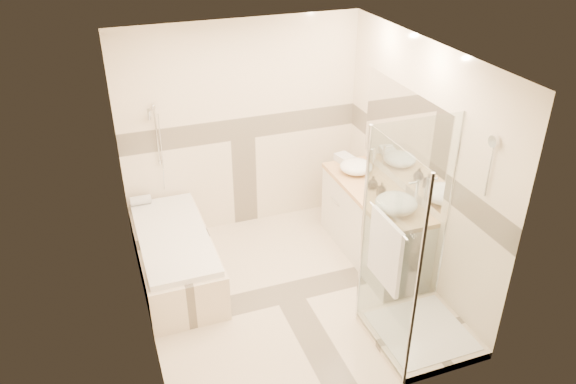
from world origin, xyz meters
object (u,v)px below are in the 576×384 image
object	(u,v)px
vessel_sink_near	(356,167)
bathtub	(175,254)
vessel_sink_far	(396,203)
amenity_bottle_b	(373,182)
vanity	(373,223)
amenity_bottle_a	(381,190)
shower_enclosure	(411,293)

from	to	relation	value
vessel_sink_near	bathtub	bearing A→B (deg)	-177.29
bathtub	vessel_sink_far	world-z (taller)	vessel_sink_far
amenity_bottle_b	vessel_sink_near	bearing A→B (deg)	90.00
vanity	vessel_sink_far	world-z (taller)	vessel_sink_far
bathtub	vanity	bearing A→B (deg)	-9.25
vessel_sink_near	amenity_bottle_b	distance (m)	0.41
bathtub	amenity_bottle_b	xyz separation A→B (m)	(2.13, -0.31, 0.62)
amenity_bottle_a	amenity_bottle_b	xyz separation A→B (m)	(0.00, 0.18, -0.01)
shower_enclosure	vessel_sink_far	bearing A→B (deg)	71.64
shower_enclosure	vessel_sink_far	size ratio (longest dim) A/B	4.77
bathtub	shower_enclosure	xyz separation A→B (m)	(1.86, -1.62, 0.20)
bathtub	vessel_sink_far	xyz separation A→B (m)	(2.13, -0.80, 0.63)
shower_enclosure	vessel_sink_near	distance (m)	1.79
vessel_sink_near	amenity_bottle_b	world-z (taller)	same
amenity_bottle_a	vessel_sink_far	bearing A→B (deg)	-90.00
vessel_sink_far	amenity_bottle_a	size ratio (longest dim) A/B	2.61
vanity	vessel_sink_far	bearing A→B (deg)	-92.55
shower_enclosure	amenity_bottle_b	size ratio (longest dim) A/B	13.69
bathtub	amenity_bottle_a	distance (m)	2.27
shower_enclosure	amenity_bottle_a	bearing A→B (deg)	76.44
bathtub	vanity	size ratio (longest dim) A/B	1.05
vanity	vessel_sink_far	xyz separation A→B (m)	(-0.02, -0.45, 0.51)
vanity	vessel_sink_far	distance (m)	0.68
shower_enclosure	amenity_bottle_a	size ratio (longest dim) A/B	12.45
bathtub	vessel_sink_far	size ratio (longest dim) A/B	3.97
vanity	amenity_bottle_a	size ratio (longest dim) A/B	9.89
amenity_bottle_a	vessel_sink_near	bearing A→B (deg)	90.00
vanity	amenity_bottle_b	size ratio (longest dim) A/B	10.87
bathtub	amenity_bottle_a	size ratio (longest dim) A/B	10.37
amenity_bottle_b	amenity_bottle_a	bearing A→B (deg)	-90.00
vessel_sink_far	vanity	bearing A→B (deg)	87.45
shower_enclosure	vessel_sink_near	xyz separation A→B (m)	(0.27, 1.72, 0.42)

